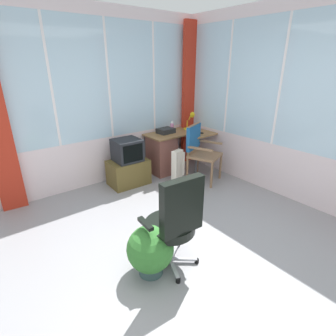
{
  "coord_description": "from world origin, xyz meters",
  "views": [
    {
      "loc": [
        -1.47,
        -1.6,
        1.94
      ],
      "look_at": [
        0.58,
        1.03,
        0.58
      ],
      "focal_mm": 27.98,
      "sensor_mm": 36.0,
      "label": 1
    }
  ],
  "objects_px": {
    "space_heater": "(178,167)",
    "potted_plant": "(150,250)",
    "desk": "(163,152)",
    "wooden_armchair": "(198,146)",
    "paper_tray": "(166,131)",
    "desk_lamp": "(192,118)",
    "tv_on_stand": "(128,165)",
    "spray_bottle": "(172,126)",
    "office_chair": "(175,220)",
    "tv_remote": "(200,133)"
  },
  "relations": [
    {
      "from": "space_heater",
      "to": "potted_plant",
      "type": "height_order",
      "value": "space_heater"
    },
    {
      "from": "spray_bottle",
      "to": "desk",
      "type": "bearing_deg",
      "value": -161.95
    },
    {
      "from": "desk",
      "to": "office_chair",
      "type": "xyz_separation_m",
      "value": [
        -1.41,
        -2.06,
        0.18
      ]
    },
    {
      "from": "office_chair",
      "to": "potted_plant",
      "type": "xyz_separation_m",
      "value": [
        -0.23,
        0.09,
        -0.29
      ]
    },
    {
      "from": "desk_lamp",
      "to": "spray_bottle",
      "type": "xyz_separation_m",
      "value": [
        -0.42,
        0.09,
        -0.11
      ]
    },
    {
      "from": "paper_tray",
      "to": "potted_plant",
      "type": "height_order",
      "value": "paper_tray"
    },
    {
      "from": "tv_remote",
      "to": "paper_tray",
      "type": "bearing_deg",
      "value": 137.79
    },
    {
      "from": "spray_bottle",
      "to": "paper_tray",
      "type": "xyz_separation_m",
      "value": [
        -0.16,
        -0.02,
        -0.06
      ]
    },
    {
      "from": "spray_bottle",
      "to": "desk_lamp",
      "type": "bearing_deg",
      "value": -11.66
    },
    {
      "from": "paper_tray",
      "to": "tv_on_stand",
      "type": "height_order",
      "value": "paper_tray"
    },
    {
      "from": "desk_lamp",
      "to": "office_chair",
      "type": "distance_m",
      "value": 2.97
    },
    {
      "from": "spray_bottle",
      "to": "tv_on_stand",
      "type": "relative_size",
      "value": 0.28
    },
    {
      "from": "paper_tray",
      "to": "potted_plant",
      "type": "distance_m",
      "value": 2.74
    },
    {
      "from": "wooden_armchair",
      "to": "potted_plant",
      "type": "xyz_separation_m",
      "value": [
        -1.92,
        -1.35,
        -0.34
      ]
    },
    {
      "from": "space_heater",
      "to": "potted_plant",
      "type": "bearing_deg",
      "value": -137.45
    },
    {
      "from": "space_heater",
      "to": "potted_plant",
      "type": "xyz_separation_m",
      "value": [
        -1.5,
        -1.38,
        -0.04
      ]
    },
    {
      "from": "paper_tray",
      "to": "space_heater",
      "type": "distance_m",
      "value": 0.84
    },
    {
      "from": "desk",
      "to": "spray_bottle",
      "type": "height_order",
      "value": "spray_bottle"
    },
    {
      "from": "desk",
      "to": "space_heater",
      "type": "height_order",
      "value": "desk"
    },
    {
      "from": "desk",
      "to": "tv_on_stand",
      "type": "bearing_deg",
      "value": -175.62
    },
    {
      "from": "tv_on_stand",
      "to": "space_heater",
      "type": "distance_m",
      "value": 0.84
    },
    {
      "from": "desk",
      "to": "paper_tray",
      "type": "xyz_separation_m",
      "value": [
        0.11,
        0.07,
        0.38
      ]
    },
    {
      "from": "space_heater",
      "to": "desk",
      "type": "bearing_deg",
      "value": 76.66
    },
    {
      "from": "tv_remote",
      "to": "wooden_armchair",
      "type": "height_order",
      "value": "wooden_armchair"
    },
    {
      "from": "desk",
      "to": "potted_plant",
      "type": "height_order",
      "value": "desk"
    },
    {
      "from": "desk",
      "to": "space_heater",
      "type": "relative_size",
      "value": 1.87
    },
    {
      "from": "desk",
      "to": "wooden_armchair",
      "type": "relative_size",
      "value": 1.18
    },
    {
      "from": "paper_tray",
      "to": "spray_bottle",
      "type": "bearing_deg",
      "value": 6.96
    },
    {
      "from": "desk_lamp",
      "to": "potted_plant",
      "type": "bearing_deg",
      "value": -139.78
    },
    {
      "from": "spray_bottle",
      "to": "office_chair",
      "type": "bearing_deg",
      "value": -128.11
    },
    {
      "from": "desk",
      "to": "tv_remote",
      "type": "relative_size",
      "value": 7.66
    },
    {
      "from": "wooden_armchair",
      "to": "desk",
      "type": "bearing_deg",
      "value": 113.76
    },
    {
      "from": "paper_tray",
      "to": "space_heater",
      "type": "xyz_separation_m",
      "value": [
        -0.25,
        -0.67,
        -0.45
      ]
    },
    {
      "from": "tv_remote",
      "to": "spray_bottle",
      "type": "height_order",
      "value": "spray_bottle"
    },
    {
      "from": "desk_lamp",
      "to": "tv_remote",
      "type": "height_order",
      "value": "desk_lamp"
    },
    {
      "from": "paper_tray",
      "to": "tv_on_stand",
      "type": "xyz_separation_m",
      "value": [
        -0.89,
        -0.13,
        -0.42
      ]
    },
    {
      "from": "office_chair",
      "to": "potted_plant",
      "type": "distance_m",
      "value": 0.38
    },
    {
      "from": "desk_lamp",
      "to": "tv_remote",
      "type": "bearing_deg",
      "value": -106.27
    },
    {
      "from": "desk",
      "to": "potted_plant",
      "type": "bearing_deg",
      "value": -129.76
    },
    {
      "from": "spray_bottle",
      "to": "wooden_armchair",
      "type": "xyz_separation_m",
      "value": [
        0.0,
        -0.71,
        -0.21
      ]
    },
    {
      "from": "desk_lamp",
      "to": "paper_tray",
      "type": "relative_size",
      "value": 1.14
    },
    {
      "from": "wooden_armchair",
      "to": "tv_on_stand",
      "type": "relative_size",
      "value": 1.24
    },
    {
      "from": "paper_tray",
      "to": "potted_plant",
      "type": "relative_size",
      "value": 0.58
    },
    {
      "from": "tv_remote",
      "to": "office_chair",
      "type": "relative_size",
      "value": 0.15
    },
    {
      "from": "office_chair",
      "to": "space_heater",
      "type": "xyz_separation_m",
      "value": [
        1.27,
        1.46,
        -0.25
      ]
    },
    {
      "from": "wooden_armchair",
      "to": "office_chair",
      "type": "xyz_separation_m",
      "value": [
        -1.69,
        -1.44,
        -0.05
      ]
    },
    {
      "from": "desk_lamp",
      "to": "wooden_armchair",
      "type": "height_order",
      "value": "desk_lamp"
    },
    {
      "from": "wooden_armchair",
      "to": "tv_on_stand",
      "type": "height_order",
      "value": "wooden_armchair"
    },
    {
      "from": "tv_remote",
      "to": "paper_tray",
      "type": "distance_m",
      "value": 0.63
    },
    {
      "from": "desk_lamp",
      "to": "paper_tray",
      "type": "bearing_deg",
      "value": 173.48
    }
  ]
}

